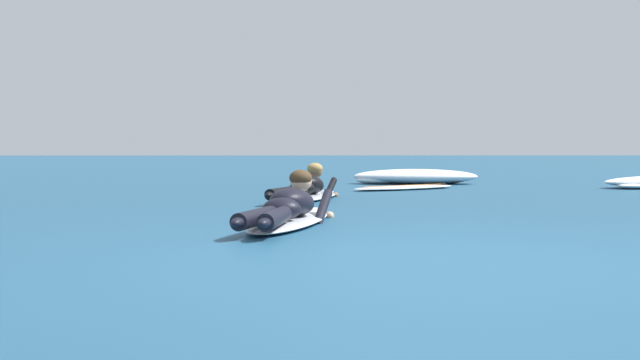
# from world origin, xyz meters

# --- Properties ---
(ground_plane) EXTENTS (120.00, 120.00, 0.00)m
(ground_plane) POSITION_xyz_m (0.00, 10.00, 0.00)
(ground_plane) COLOR navy
(surfer_near) EXTENTS (0.98, 2.67, 0.55)m
(surfer_near) POSITION_xyz_m (-0.91, 2.24, 0.14)
(surfer_near) COLOR silver
(surfer_near) RESTS_ON ground
(surfer_far) EXTENTS (1.14, 2.70, 0.54)m
(surfer_far) POSITION_xyz_m (-0.78, 5.85, 0.13)
(surfer_far) COLOR silver
(surfer_far) RESTS_ON ground
(drifting_surfboard) EXTENTS (2.09, 1.76, 0.16)m
(drifting_surfboard) POSITION_xyz_m (0.88, 8.61, 0.03)
(drifting_surfboard) COLOR white
(drifting_surfboard) RESTS_ON ground
(whitewater_mid_right) EXTENTS (2.47, 1.23, 0.29)m
(whitewater_mid_right) POSITION_xyz_m (1.32, 10.74, 0.14)
(whitewater_mid_right) COLOR white
(whitewater_mid_right) RESTS_ON ground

